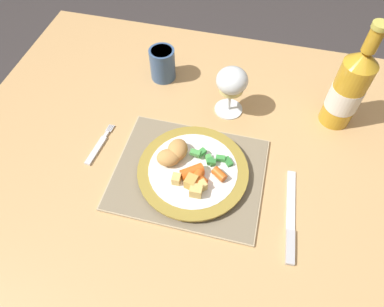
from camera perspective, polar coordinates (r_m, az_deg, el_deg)
ground_plane at (r=1.48m, az=1.48°, el=-16.33°), size 6.00×6.00×0.00m
dining_table at (r=0.89m, az=2.35°, el=-2.76°), size 1.20×0.88×0.74m
placemat at (r=0.77m, az=-0.54°, el=-3.34°), size 0.33×0.27×0.01m
dinner_plate at (r=0.76m, az=0.15°, el=-2.96°), size 0.25×0.25×0.02m
breaded_croquettes at (r=0.75m, az=-3.08°, el=0.05°), size 0.07×0.08×0.04m
green_beans_pile at (r=0.76m, az=3.13°, el=-0.76°), size 0.10×0.04×0.02m
glazed_carrots at (r=0.73m, az=1.07°, el=-3.59°), size 0.10×0.06×0.02m
fork at (r=0.84m, az=-15.37°, el=1.05°), size 0.03×0.13×0.01m
table_knife at (r=0.74m, az=16.10°, el=-11.00°), size 0.03×0.22×0.01m
wine_glass at (r=0.83m, az=6.64°, el=11.59°), size 0.08×0.08×0.13m
bottle at (r=0.87m, az=24.63°, el=9.76°), size 0.08×0.08×0.27m
roast_potatoes at (r=0.72m, az=-0.02°, el=-5.25°), size 0.08×0.04×0.03m
drinking_cup at (r=0.96m, az=-4.94°, el=14.74°), size 0.07×0.07×0.09m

